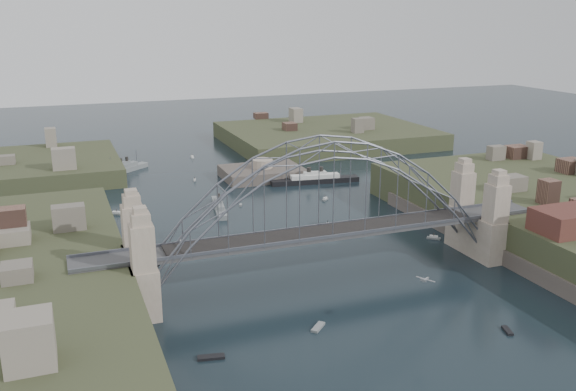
{
  "coord_description": "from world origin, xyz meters",
  "views": [
    {
      "loc": [
        -41.87,
        -91.88,
        43.82
      ],
      "look_at": [
        0.0,
        18.0,
        10.0
      ],
      "focal_mm": 38.79,
      "sensor_mm": 36.0,
      "label": 1
    }
  ],
  "objects_px": {
    "fort_island": "(262,179)",
    "ocean_liner": "(315,180)",
    "bridge": "(326,210)",
    "naval_cruiser_far": "(124,169)",
    "naval_cruiser_near": "(219,207)"
  },
  "relations": [
    {
      "from": "fort_island",
      "to": "ocean_liner",
      "type": "height_order",
      "value": "ocean_liner"
    },
    {
      "from": "fort_island",
      "to": "ocean_liner",
      "type": "xyz_separation_m",
      "value": [
        11.69,
        -10.49,
        1.28
      ]
    },
    {
      "from": "fort_island",
      "to": "bridge",
      "type": "bearing_deg",
      "value": -99.73
    },
    {
      "from": "fort_island",
      "to": "naval_cruiser_far",
      "type": "height_order",
      "value": "naval_cruiser_far"
    },
    {
      "from": "bridge",
      "to": "naval_cruiser_near",
      "type": "height_order",
      "value": "bridge"
    },
    {
      "from": "naval_cruiser_near",
      "to": "bridge",
      "type": "bearing_deg",
      "value": -80.89
    },
    {
      "from": "bridge",
      "to": "naval_cruiser_near",
      "type": "relative_size",
      "value": 5.0
    },
    {
      "from": "bridge",
      "to": "fort_island",
      "type": "height_order",
      "value": "bridge"
    },
    {
      "from": "fort_island",
      "to": "naval_cruiser_near",
      "type": "height_order",
      "value": "fort_island"
    },
    {
      "from": "bridge",
      "to": "ocean_liner",
      "type": "xyz_separation_m",
      "value": [
        23.69,
        59.51,
        -11.39
      ]
    },
    {
      "from": "naval_cruiser_near",
      "to": "naval_cruiser_far",
      "type": "bearing_deg",
      "value": 109.78
    },
    {
      "from": "naval_cruiser_near",
      "to": "naval_cruiser_far",
      "type": "relative_size",
      "value": 1.11
    },
    {
      "from": "bridge",
      "to": "ocean_liner",
      "type": "bearing_deg",
      "value": 68.29
    },
    {
      "from": "ocean_liner",
      "to": "fort_island",
      "type": "bearing_deg",
      "value": 138.1
    },
    {
      "from": "fort_island",
      "to": "ocean_liner",
      "type": "bearing_deg",
      "value": -41.9
    }
  ]
}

